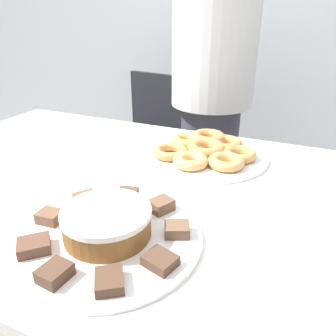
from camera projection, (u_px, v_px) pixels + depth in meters
name	position (u px, v px, depth m)	size (l,w,h in m)	color
table	(174.00, 216.00, 0.89)	(1.84, 0.95, 0.76)	silver
person_standing	(212.00, 95.00, 1.58)	(0.39, 0.39, 1.58)	#383842
office_chair_left	(146.00, 154.00, 2.01)	(0.51, 0.51, 0.86)	black
plate_cake	(108.00, 236.00, 0.68)	(0.39, 0.39, 0.01)	white
plate_donuts	(206.00, 155.00, 1.06)	(0.40, 0.40, 0.01)	white
frosted_cake	(107.00, 222.00, 0.66)	(0.18, 0.18, 0.06)	brown
lamington_0	(34.00, 246.00, 0.62)	(0.08, 0.08, 0.02)	brown
lamington_1	(55.00, 273.00, 0.56)	(0.05, 0.06, 0.02)	#513828
lamington_2	(109.00, 281.00, 0.54)	(0.07, 0.07, 0.02)	#513828
lamington_3	(160.00, 261.00, 0.59)	(0.07, 0.06, 0.02)	#513828
lamington_4	(177.00, 229.00, 0.67)	(0.06, 0.06, 0.02)	brown
lamington_5	(161.00, 205.00, 0.75)	(0.06, 0.06, 0.03)	brown
lamington_6	(127.00, 195.00, 0.79)	(0.06, 0.07, 0.02)	brown
lamington_7	(86.00, 199.00, 0.78)	(0.08, 0.08, 0.02)	brown
lamington_8	(50.00, 217.00, 0.71)	(0.05, 0.05, 0.02)	brown
donut_0	(206.00, 148.00, 1.05)	(0.13, 0.13, 0.04)	#C68447
donut_1	(191.00, 161.00, 0.97)	(0.11, 0.11, 0.03)	#E5AD66
donut_2	(226.00, 162.00, 0.96)	(0.11, 0.11, 0.03)	tan
donut_3	(239.00, 154.00, 1.02)	(0.11, 0.11, 0.03)	#D18E4C
donut_4	(225.00, 144.00, 1.09)	(0.12, 0.12, 0.04)	#C68447
donut_5	(208.00, 138.00, 1.14)	(0.12, 0.12, 0.04)	#C68447
donut_6	(186.00, 141.00, 1.11)	(0.11, 0.11, 0.04)	tan
donut_7	(170.00, 152.00, 1.04)	(0.11, 0.11, 0.03)	#D18E4C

